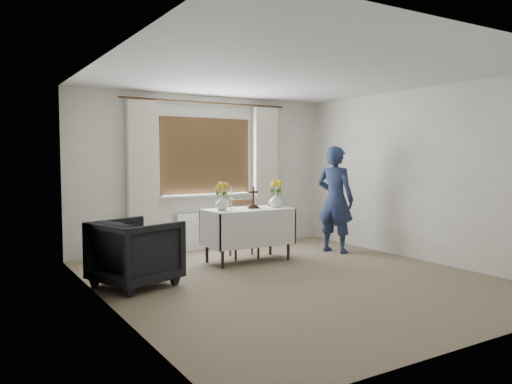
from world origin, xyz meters
TOP-DOWN VIEW (x-y plane):
  - ground at (0.00, 0.00)m, footprint 5.00×5.00m
  - altar_table at (0.05, 1.22)m, footprint 1.24×0.64m
  - wooden_chair at (0.14, 1.48)m, footprint 0.49×0.49m
  - armchair at (-1.77, 0.71)m, footprint 1.09×1.08m
  - person at (1.58, 1.10)m, footprint 0.60×0.72m
  - radiator at (0.00, 2.42)m, footprint 1.10×0.10m
  - wooden_cross at (0.13, 1.21)m, footprint 0.17×0.15m
  - candlestick_left at (-0.20, 1.25)m, footprint 0.10×0.10m
  - candlestick_right at (0.19, 1.19)m, footprint 0.12×0.12m
  - flower_vase_left at (-0.36, 1.23)m, footprint 0.24×0.24m
  - flower_vase_right at (0.51, 1.18)m, footprint 0.24×0.24m
  - wicker_basket at (0.57, 1.32)m, footprint 0.24×0.24m

SIDE VIEW (x-z plane):
  - ground at x=0.00m, z-range 0.00..0.00m
  - radiator at x=0.00m, z-range 0.00..0.60m
  - altar_table at x=0.05m, z-range 0.00..0.76m
  - armchair at x=-1.77m, z-range 0.00..0.79m
  - wooden_chair at x=0.14m, z-range 0.00..0.87m
  - wicker_basket at x=0.57m, z-range 0.76..0.83m
  - person at x=1.58m, z-range 0.00..1.68m
  - flower_vase_left at x=-0.36m, z-range 0.76..0.97m
  - flower_vase_right at x=0.51m, z-range 0.76..0.97m
  - wooden_cross at x=0.13m, z-range 0.76..1.08m
  - candlestick_left at x=-0.20m, z-range 0.76..1.08m
  - candlestick_right at x=0.19m, z-range 0.76..1.09m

